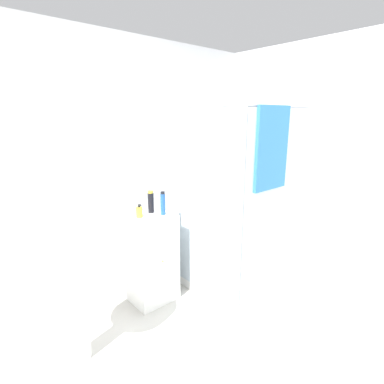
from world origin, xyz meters
name	(u,v)px	position (x,y,z in m)	size (l,w,h in m)	color
wall_back	(107,178)	(0.00, 1.70, 1.25)	(6.40, 0.06, 2.50)	silver
wall_right	(381,182)	(1.70, 0.00, 1.25)	(0.06, 6.40, 2.50)	silver
shower_enclosure	(236,243)	(1.10, 1.08, 0.50)	(0.99, 1.02, 1.90)	white
vanity_cabinet	(151,258)	(0.29, 1.47, 0.44)	(0.43, 0.40, 0.88)	white
sink	(73,278)	(-0.55, 1.18, 0.68)	(0.54, 0.54, 1.00)	white
soap_dispenser	(139,212)	(0.20, 1.50, 0.93)	(0.06, 0.06, 0.13)	yellow
shampoo_bottle_tall_black	(151,202)	(0.36, 1.55, 0.99)	(0.06, 0.06, 0.22)	black
shampoo_bottle_blue	(163,203)	(0.41, 1.42, 0.99)	(0.05, 0.05, 0.23)	#1E4C93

